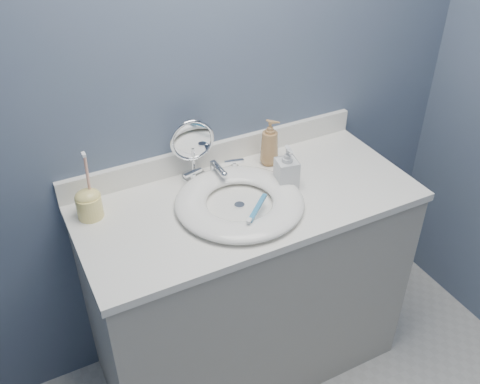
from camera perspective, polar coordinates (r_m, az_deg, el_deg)
back_wall at (r=1.96m, az=-2.90°, el=11.25°), size 2.20×0.02×2.40m
vanity_cabinet at (r=2.20m, az=0.76°, el=-10.27°), size 1.20×0.55×0.85m
countertop at (r=1.91m, az=0.87°, el=-0.99°), size 1.22×0.57×0.03m
backsplash at (r=2.07m, az=-2.54°, el=4.18°), size 1.22×0.02×0.09m
basin at (r=1.85m, az=-0.06°, el=-1.05°), size 0.45×0.45×0.04m
drain at (r=1.86m, az=-0.06°, el=-1.43°), size 0.04×0.04×0.01m
faucet at (r=1.99m, az=-2.65°, el=2.14°), size 0.25×0.13×0.07m
makeup_mirror at (r=1.95m, az=-5.09°, el=4.80°), size 0.16×0.09×0.24m
soap_bottle_amber at (r=2.05m, az=3.18°, el=5.33°), size 0.10×0.10×0.19m
soap_bottle_clear at (r=1.92m, az=5.02°, el=2.62°), size 0.09×0.09×0.17m
toothbrush_holder at (r=1.85m, az=-15.83°, el=-1.10°), size 0.09×0.09×0.25m
toothbrush_lying at (r=1.78m, az=1.82°, el=-1.80°), size 0.14×0.13×0.02m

